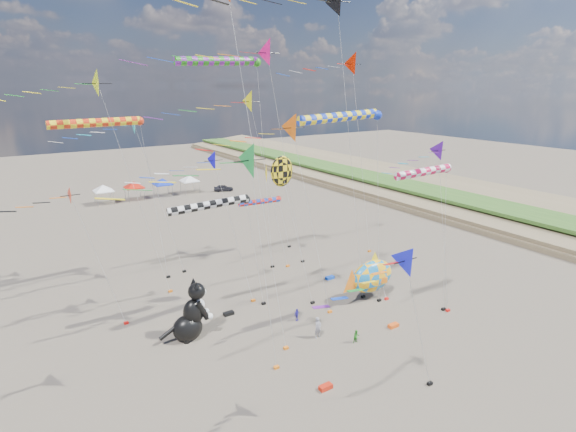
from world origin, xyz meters
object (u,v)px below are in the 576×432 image
(cat_inflatable, at_px, (190,310))
(child_green, at_px, (356,336))
(person_adult, at_px, (318,328))
(child_blue, at_px, (297,315))
(fish_inflatable, at_px, (372,276))
(parked_car, at_px, (223,188))

(cat_inflatable, bearing_deg, child_green, -32.03)
(person_adult, relative_size, child_blue, 1.62)
(cat_inflatable, height_order, child_blue, cat_inflatable)
(cat_inflatable, bearing_deg, fish_inflatable, -4.92)
(person_adult, height_order, parked_car, person_adult)
(parked_car, bearing_deg, person_adult, -175.13)
(cat_inflatable, distance_m, person_adult, 10.08)
(person_adult, bearing_deg, child_blue, 77.63)
(cat_inflatable, distance_m, parked_car, 51.40)
(person_adult, xyz_separation_m, parked_car, (15.70, 50.85, -0.26))
(fish_inflatable, distance_m, person_adult, 8.73)
(cat_inflatable, xyz_separation_m, child_blue, (8.45, -2.33, -1.87))
(fish_inflatable, relative_size, person_adult, 3.51)
(child_blue, bearing_deg, cat_inflatable, 148.83)
(child_green, bearing_deg, cat_inflatable, 147.90)
(person_adult, height_order, child_blue, person_adult)
(person_adult, bearing_deg, fish_inflatable, 8.44)
(cat_inflatable, xyz_separation_m, parked_car, (24.04, 45.39, -1.80))
(child_green, bearing_deg, parked_car, 79.86)
(parked_car, bearing_deg, cat_inflatable, 174.12)
(child_green, xyz_separation_m, child_blue, (-1.94, 5.33, 0.01))
(cat_inflatable, bearing_deg, person_adult, -28.83)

